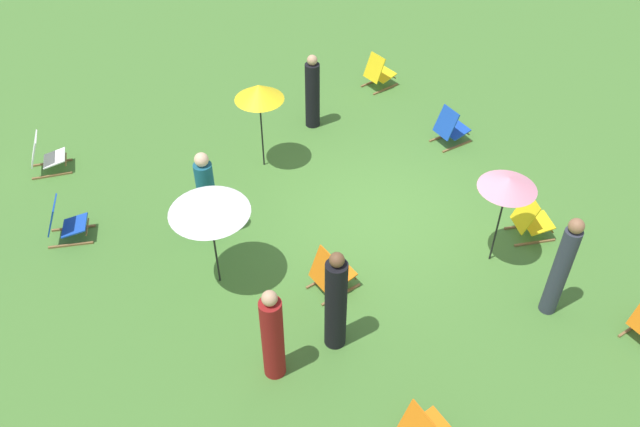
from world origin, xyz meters
TOP-DOWN VIEW (x-y plane):
  - ground_plane at (0.00, 0.00)m, footprint 40.00×40.00m
  - deckchair_0 at (1.76, 5.28)m, footprint 0.65×0.85m
  - deckchair_3 at (1.44, -2.41)m, footprint 0.56×0.81m
  - deckchair_4 at (3.91, 5.35)m, footprint 0.58×0.82m
  - deckchair_5 at (4.04, -2.13)m, footprint 0.64×0.85m
  - deckchair_6 at (-1.53, -2.14)m, footprint 0.64×0.85m
  - deckchair_7 at (-1.23, 1.57)m, footprint 0.61×0.83m
  - umbrella_0 at (-1.74, -1.20)m, footprint 0.93×0.93m
  - umbrella_1 at (2.33, 1.38)m, footprint 0.93×0.93m
  - umbrella_2 at (-0.31, 3.16)m, footprint 1.25×1.25m
  - person_0 at (-2.34, 2.97)m, footprint 0.43×0.43m
  - person_1 at (3.23, -0.09)m, footprint 0.38×0.38m
  - person_2 at (0.80, 2.94)m, footprint 0.44×0.44m
  - person_3 at (-2.22, 1.96)m, footprint 0.46×0.46m
  - person_4 at (-3.03, -1.37)m, footprint 0.37×0.37m

SIDE VIEW (x-z plane):
  - ground_plane at x=0.00m, z-range 0.00..0.00m
  - deckchair_0 at x=1.76m, z-range -0.05..0.79m
  - deckchair_3 at x=1.44m, z-range -0.05..0.79m
  - deckchair_4 at x=3.91m, z-range -0.05..0.79m
  - deckchair_5 at x=4.04m, z-range -0.05..0.79m
  - deckchair_6 at x=-1.53m, z-range -0.05..0.79m
  - deckchair_7 at x=-1.23m, z-range -0.05..0.79m
  - person_1 at x=3.23m, z-range -0.05..1.61m
  - person_0 at x=-2.34m, z-range -0.05..1.66m
  - person_2 at x=0.80m, z-range -0.04..1.74m
  - person_3 at x=-2.22m, z-range -0.05..1.82m
  - person_4 at x=-3.03m, z-range -0.02..1.88m
  - umbrella_2 at x=-0.31m, z-range 0.75..2.48m
  - umbrella_0 at x=-1.74m, z-range 0.77..2.54m
  - umbrella_1 at x=2.33m, z-range 0.76..2.59m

